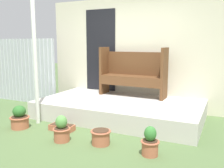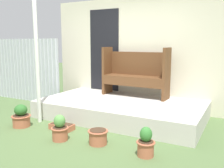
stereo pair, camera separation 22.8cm
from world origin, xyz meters
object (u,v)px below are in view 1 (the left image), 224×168
object	(u,v)px
flower_pot_far_right	(150,143)
planter_box_rect	(62,127)
support_post	(35,61)
flower_pot_right	(101,137)
flower_pot_middle	(62,130)
bench	(133,71)
flower_pot_left	(20,118)

from	to	relation	value
flower_pot_far_right	planter_box_rect	distance (m)	1.75
support_post	flower_pot_far_right	xyz separation A→B (m)	(2.39, -0.45, -1.03)
flower_pot_right	support_post	bearing A→B (deg)	165.77
flower_pot_right	planter_box_rect	distance (m)	0.96
planter_box_rect	flower_pot_middle	bearing A→B (deg)	-53.77
planter_box_rect	bench	bearing A→B (deg)	69.01
support_post	bench	size ratio (longest dim) A/B	1.59
flower_pot_far_right	flower_pot_left	bearing A→B (deg)	178.10
bench	planter_box_rect	distance (m)	2.09
bench	support_post	bearing A→B (deg)	-127.70
flower_pot_middle	planter_box_rect	distance (m)	0.52
support_post	bench	distance (m)	2.14
flower_pot_right	flower_pot_middle	bearing A→B (deg)	-166.44
bench	flower_pot_far_right	size ratio (longest dim) A/B	3.62
flower_pot_far_right	support_post	bearing A→B (deg)	169.32
flower_pot_left	flower_pot_right	bearing A→B (deg)	-1.22
planter_box_rect	support_post	bearing A→B (deg)	167.72
support_post	bench	world-z (taller)	support_post
support_post	bench	xyz separation A→B (m)	(1.36, 1.63, -0.29)
flower_pot_far_right	bench	bearing A→B (deg)	116.35
planter_box_rect	flower_pot_left	bearing A→B (deg)	-164.07
flower_pot_left	flower_pot_right	world-z (taller)	flower_pot_left
flower_pot_right	flower_pot_far_right	size ratio (longest dim) A/B	0.76
flower_pot_middle	flower_pot_far_right	world-z (taller)	flower_pot_middle
flower_pot_left	flower_pot_far_right	xyz separation A→B (m)	(2.49, -0.08, -0.00)
bench	flower_pot_middle	bearing A→B (deg)	-97.94
bench	planter_box_rect	bearing A→B (deg)	-108.97
support_post	flower_pot_right	bearing A→B (deg)	-14.23
flower_pot_middle	flower_pot_right	world-z (taller)	flower_pot_middle
flower_pot_middle	bench	bearing A→B (deg)	80.04
bench	flower_pot_left	size ratio (longest dim) A/B	3.60
flower_pot_left	support_post	bearing A→B (deg)	74.56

